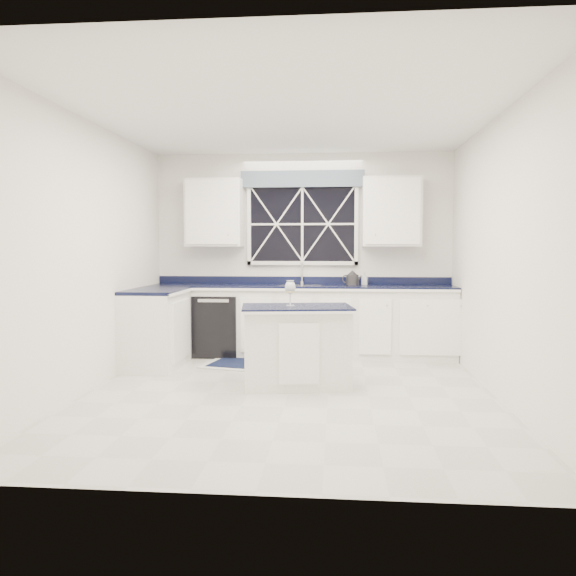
# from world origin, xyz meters

# --- Properties ---
(ground) EXTENTS (4.50, 4.50, 0.00)m
(ground) POSITION_xyz_m (0.00, 0.00, 0.00)
(ground) COLOR beige
(ground) RESTS_ON ground
(back_wall) EXTENTS (4.00, 0.10, 2.70)m
(back_wall) POSITION_xyz_m (0.00, 2.25, 1.35)
(back_wall) COLOR white
(back_wall) RESTS_ON ground
(base_cabinets) EXTENTS (3.99, 1.60, 0.90)m
(base_cabinets) POSITION_xyz_m (-0.33, 1.78, 0.45)
(base_cabinets) COLOR white
(base_cabinets) RESTS_ON ground
(countertop) EXTENTS (3.98, 0.64, 0.04)m
(countertop) POSITION_xyz_m (0.00, 1.95, 0.92)
(countertop) COLOR black
(countertop) RESTS_ON base_cabinets
(dishwasher) EXTENTS (0.60, 0.58, 0.82)m
(dishwasher) POSITION_xyz_m (-1.10, 1.95, 0.41)
(dishwasher) COLOR black
(dishwasher) RESTS_ON ground
(window) EXTENTS (1.65, 0.09, 1.26)m
(window) POSITION_xyz_m (0.00, 2.20, 1.83)
(window) COLOR black
(window) RESTS_ON ground
(upper_cabinets) EXTENTS (3.10, 0.34, 0.90)m
(upper_cabinets) POSITION_xyz_m (0.00, 2.08, 1.90)
(upper_cabinets) COLOR white
(upper_cabinets) RESTS_ON ground
(faucet) EXTENTS (0.05, 0.20, 0.30)m
(faucet) POSITION_xyz_m (0.00, 2.14, 1.10)
(faucet) COLOR #B3B3B6
(faucet) RESTS_ON countertop
(island) EXTENTS (1.21, 0.83, 0.84)m
(island) POSITION_xyz_m (0.06, 0.35, 0.42)
(island) COLOR white
(island) RESTS_ON ground
(rug) EXTENTS (1.59, 1.15, 0.02)m
(rug) POSITION_xyz_m (-0.40, 1.35, 0.01)
(rug) COLOR #BBBBB6
(rug) RESTS_ON ground
(kettle) EXTENTS (0.26, 0.22, 0.20)m
(kettle) POSITION_xyz_m (0.67, 2.06, 1.03)
(kettle) COLOR #2C2C2E
(kettle) RESTS_ON countertop
(wine_glass) EXTENTS (0.11, 0.11, 0.26)m
(wine_glass) POSITION_xyz_m (-0.01, 0.38, 1.02)
(wine_glass) COLOR silver
(wine_glass) RESTS_ON island
(soap_bottle) EXTENTS (0.09, 0.09, 0.16)m
(soap_bottle) POSITION_xyz_m (0.84, 2.14, 1.02)
(soap_bottle) COLOR silver
(soap_bottle) RESTS_ON countertop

